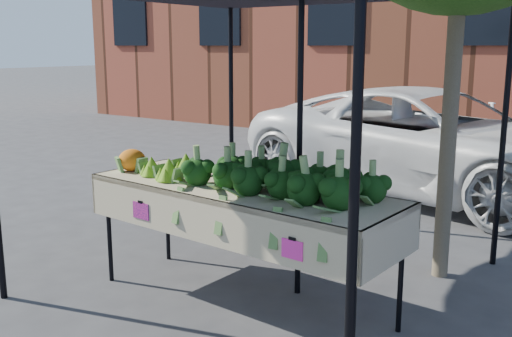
% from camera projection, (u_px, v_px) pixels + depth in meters
% --- Properties ---
extents(ground, '(90.00, 90.00, 0.00)m').
position_uv_depth(ground, '(245.00, 311.00, 4.31)').
color(ground, '#353538').
extents(table, '(2.44, 0.95, 0.90)m').
position_uv_depth(table, '(240.00, 246.00, 4.35)').
color(table, '#BBAC8A').
rests_on(table, ground).
extents(canopy, '(3.16, 3.16, 2.74)m').
position_uv_depth(canopy, '(267.00, 114.00, 4.61)').
color(canopy, black).
rests_on(canopy, ground).
extents(broccoli_heap, '(1.50, 0.60, 0.29)m').
position_uv_depth(broccoli_heap, '(280.00, 172.00, 4.06)').
color(broccoli_heap, black).
rests_on(broccoli_heap, table).
extents(romanesco_cluster, '(0.46, 0.50, 0.23)m').
position_uv_depth(romanesco_cluster, '(170.00, 162.00, 4.59)').
color(romanesco_cluster, '#72B126').
rests_on(romanesco_cluster, table).
extents(cauliflower_pair, '(0.23, 0.23, 0.20)m').
position_uv_depth(cauliflower_pair, '(132.00, 158.00, 4.78)').
color(cauliflower_pair, orange).
rests_on(cauliflower_pair, table).
extents(street_tree, '(1.89, 1.89, 3.72)m').
position_uv_depth(street_tree, '(454.00, 50.00, 4.61)').
color(street_tree, '#1E4C14').
rests_on(street_tree, ground).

